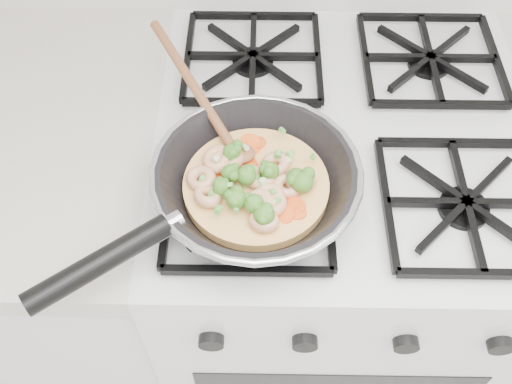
{
  "coord_description": "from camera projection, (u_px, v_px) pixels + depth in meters",
  "views": [
    {
      "loc": [
        -0.13,
        1.09,
        1.57
      ],
      "look_at": [
        -0.14,
        1.56,
        0.93
      ],
      "focal_mm": 40.42,
      "sensor_mm": 36.0,
      "label": 1
    }
  ],
  "objects": [
    {
      "name": "skillet",
      "position": [
        252.0,
        182.0,
        0.77
      ],
      "size": [
        0.41,
        0.47,
        0.1
      ],
      "rotation": [
        0.0,
        0.0,
        0.21
      ],
      "color": "black",
      "rests_on": "stove"
    },
    {
      "name": "stove",
      "position": [
        321.0,
        267.0,
        1.25
      ],
      "size": [
        0.6,
        0.6,
        0.92
      ],
      "color": "silver",
      "rests_on": "ground"
    }
  ]
}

